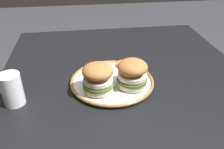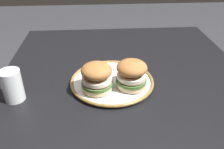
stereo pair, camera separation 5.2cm
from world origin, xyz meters
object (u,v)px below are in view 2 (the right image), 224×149
object	(u,v)px
drinking_glass	(13,87)
dining_table	(127,106)
sandwich_half_right	(97,77)
dinner_plate	(112,81)
sandwich_half_left	(132,74)

from	to	relation	value
drinking_glass	dining_table	bearing A→B (deg)	97.81
drinking_glass	sandwich_half_right	bearing A→B (deg)	93.49
dining_table	sandwich_half_right	xyz separation A→B (m)	(0.04, -0.11, 0.17)
dining_table	sandwich_half_right	bearing A→B (deg)	-72.03
dinner_plate	sandwich_half_left	xyz separation A→B (m)	(0.04, 0.07, 0.06)
dinner_plate	sandwich_half_right	size ratio (longest dim) A/B	2.61
dining_table	sandwich_half_left	world-z (taller)	sandwich_half_left
dining_table	sandwich_half_right	distance (m)	0.21
sandwich_half_left	sandwich_half_right	xyz separation A→B (m)	(0.01, -0.12, 0.00)
drinking_glass	sandwich_half_left	bearing A→B (deg)	94.04
dinner_plate	drinking_glass	size ratio (longest dim) A/B	2.84
sandwich_half_right	dining_table	bearing A→B (deg)	107.97
dining_table	dinner_plate	xyz separation A→B (m)	(-0.02, -0.06, 0.11)
sandwich_half_left	sandwich_half_right	world-z (taller)	same
dinner_plate	sandwich_half_right	distance (m)	0.10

